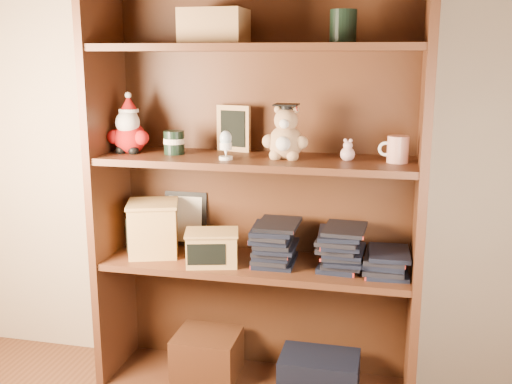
% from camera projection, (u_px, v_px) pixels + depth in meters
% --- Properties ---
extents(bookcase, '(1.20, 0.35, 1.60)m').
position_uv_depth(bookcase, '(258.00, 200.00, 2.26)').
color(bookcase, '#4D2816').
rests_on(bookcase, ground).
extents(shelf_lower, '(1.14, 0.33, 0.02)m').
position_uv_depth(shelf_lower, '(256.00, 265.00, 2.26)').
color(shelf_lower, '#4D2816').
rests_on(shelf_lower, ground).
extents(shelf_upper, '(1.14, 0.33, 0.02)m').
position_uv_depth(shelf_upper, '(256.00, 161.00, 2.17)').
color(shelf_upper, '#4D2816').
rests_on(shelf_upper, ground).
extents(santa_plush, '(0.17, 0.12, 0.24)m').
position_uv_depth(santa_plush, '(129.00, 130.00, 2.25)').
color(santa_plush, '#A50F0F').
rests_on(santa_plush, shelf_upper).
extents(teachers_tin, '(0.08, 0.08, 0.09)m').
position_uv_depth(teachers_tin, '(174.00, 142.00, 2.23)').
color(teachers_tin, black).
rests_on(teachers_tin, shelf_upper).
extents(chalkboard_plaque, '(0.14, 0.09, 0.18)m').
position_uv_depth(chalkboard_plaque, '(234.00, 129.00, 2.29)').
color(chalkboard_plaque, '#9E7547').
rests_on(chalkboard_plaque, shelf_upper).
extents(egg_cup, '(0.05, 0.05, 0.10)m').
position_uv_depth(egg_cup, '(226.00, 144.00, 2.11)').
color(egg_cup, white).
rests_on(egg_cup, shelf_upper).
extents(grad_teddy_bear, '(0.16, 0.14, 0.20)m').
position_uv_depth(grad_teddy_bear, '(286.00, 137.00, 2.12)').
color(grad_teddy_bear, tan).
rests_on(grad_teddy_bear, shelf_upper).
extents(pink_figurine, '(0.05, 0.05, 0.08)m').
position_uv_depth(pink_figurine, '(348.00, 152.00, 2.09)').
color(pink_figurine, '#CDA19E').
rests_on(pink_figurine, shelf_upper).
extents(teacher_mug, '(0.10, 0.07, 0.09)m').
position_uv_depth(teacher_mug, '(397.00, 149.00, 2.05)').
color(teacher_mug, silver).
rests_on(teacher_mug, shelf_upper).
extents(certificate_frame, '(0.18, 0.05, 0.22)m').
position_uv_depth(certificate_frame, '(185.00, 219.00, 2.44)').
color(certificate_frame, black).
rests_on(certificate_frame, shelf_lower).
extents(treats_box, '(0.24, 0.24, 0.21)m').
position_uv_depth(treats_box, '(153.00, 228.00, 2.33)').
color(treats_box, tan).
rests_on(treats_box, shelf_lower).
extents(pencils_box, '(0.22, 0.18, 0.13)m').
position_uv_depth(pencils_box, '(212.00, 248.00, 2.22)').
color(pencils_box, tan).
rests_on(pencils_box, shelf_lower).
extents(book_stack_left, '(0.14, 0.20, 0.16)m').
position_uv_depth(book_stack_left, '(275.00, 243.00, 2.23)').
color(book_stack_left, black).
rests_on(book_stack_left, shelf_lower).
extents(book_stack_mid, '(0.14, 0.20, 0.16)m').
position_uv_depth(book_stack_mid, '(341.00, 247.00, 2.17)').
color(book_stack_mid, black).
rests_on(book_stack_mid, shelf_lower).
extents(book_stack_right, '(0.14, 0.20, 0.08)m').
position_uv_depth(book_stack_right, '(387.00, 261.00, 2.15)').
color(book_stack_right, black).
rests_on(book_stack_right, shelf_lower).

